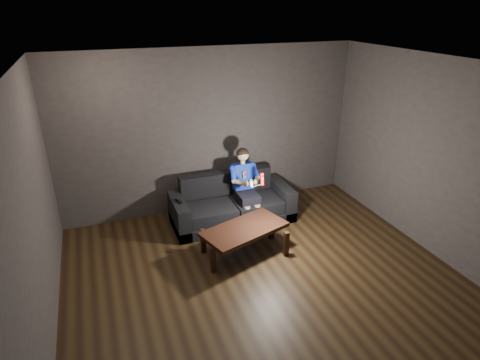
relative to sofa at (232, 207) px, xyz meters
name	(u,v)px	position (x,y,z in m)	size (l,w,h in m)	color
floor	(272,291)	(-0.12, -1.86, -0.25)	(5.00, 5.00, 0.00)	black
back_wall	(211,132)	(-0.12, 0.64, 1.10)	(5.00, 0.04, 2.70)	#37312F
left_wall	(28,237)	(-2.62, -1.86, 1.10)	(0.04, 5.00, 2.70)	#37312F
right_wall	(449,165)	(2.38, -1.86, 1.10)	(0.04, 5.00, 2.70)	#37312F
ceiling	(281,70)	(-0.12, -1.86, 2.45)	(5.00, 5.00, 0.02)	beige
sofa	(232,207)	(0.00, 0.00, 0.00)	(1.94, 0.84, 0.75)	black
child	(245,181)	(0.22, -0.04, 0.44)	(0.48, 0.58, 1.17)	black
wii_remote_red	(262,179)	(0.31, -0.49, 0.65)	(0.05, 0.07, 0.19)	red
nunchuk_white	(251,183)	(0.14, -0.49, 0.61)	(0.06, 0.09, 0.14)	white
wii_remote_black	(179,201)	(-0.87, -0.07, 0.30)	(0.07, 0.16, 0.03)	black
coffee_table	(244,231)	(-0.16, -0.98, 0.13)	(1.31, 0.93, 0.43)	black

